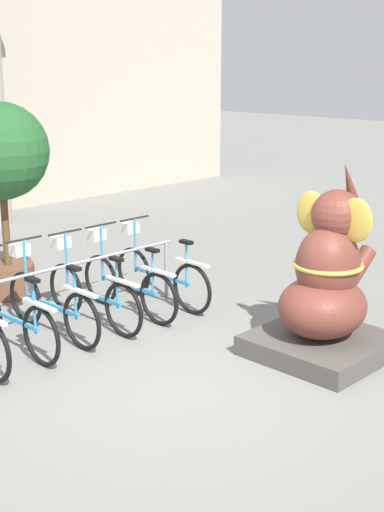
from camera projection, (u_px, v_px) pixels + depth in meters
The scene contains 9 objects.
ground_plane at pixel (171, 381), 7.01m from camera, with size 60.00×60.00×0.00m, color slate.
bike_rack at pixel (64, 279), 8.28m from camera, with size 3.35×0.05×0.77m.
bicycle_1 at pixel (10, 315), 7.67m from camera, with size 0.48×1.75×1.07m.
bicycle_2 at pixel (50, 302), 8.08m from camera, with size 0.48×1.75×1.07m.
bicycle_3 at pixel (91, 292), 8.43m from camera, with size 0.48×1.75×1.07m.
bicycle_4 at pixel (126, 282), 8.81m from camera, with size 0.48×1.75×1.07m.
bicycle_5 at pixel (159, 273), 9.18m from camera, with size 0.48×1.75×1.07m.
elephant_statue at pixel (326, 292), 7.51m from camera, with size 1.32×1.32×2.07m.
potted_tree at pixel (1, 163), 9.14m from camera, with size 1.26×1.26×2.56m.
Camera 1 is at (-4.43, -4.67, 3.04)m, focal length 50.00 mm.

